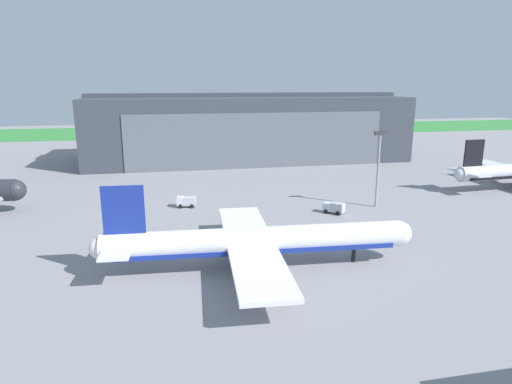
{
  "coord_description": "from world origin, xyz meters",
  "views": [
    {
      "loc": [
        -14.31,
        -53.62,
        24.18
      ],
      "look_at": [
        0.32,
        17.75,
        5.93
      ],
      "focal_mm": 30.72,
      "sensor_mm": 36.0,
      "label": 1
    }
  ],
  "objects_px": {
    "baggage_tug": "(186,201)",
    "apron_light_mast": "(378,162)",
    "ops_van": "(334,207)",
    "airliner_near_left": "(256,241)",
    "maintenance_hangar": "(246,127)"
  },
  "relations": [
    {
      "from": "airliner_near_left",
      "to": "maintenance_hangar",
      "type": "bearing_deg",
      "value": 80.42
    },
    {
      "from": "maintenance_hangar",
      "to": "baggage_tug",
      "type": "relative_size",
      "value": 24.7
    },
    {
      "from": "airliner_near_left",
      "to": "baggage_tug",
      "type": "height_order",
      "value": "airliner_near_left"
    },
    {
      "from": "baggage_tug",
      "to": "apron_light_mast",
      "type": "xyz_separation_m",
      "value": [
        37.18,
        -7.38,
        7.94
      ]
    },
    {
      "from": "baggage_tug",
      "to": "apron_light_mast",
      "type": "bearing_deg",
      "value": -11.23
    },
    {
      "from": "maintenance_hangar",
      "to": "apron_light_mast",
      "type": "bearing_deg",
      "value": -76.73
    },
    {
      "from": "ops_van",
      "to": "apron_light_mast",
      "type": "relative_size",
      "value": 0.27
    },
    {
      "from": "apron_light_mast",
      "to": "airliner_near_left",
      "type": "bearing_deg",
      "value": -140.51
    },
    {
      "from": "maintenance_hangar",
      "to": "airliner_near_left",
      "type": "bearing_deg",
      "value": -99.58
    },
    {
      "from": "maintenance_hangar",
      "to": "airliner_near_left",
      "type": "relative_size",
      "value": 2.28
    },
    {
      "from": "maintenance_hangar",
      "to": "ops_van",
      "type": "distance_m",
      "value": 66.3
    },
    {
      "from": "ops_van",
      "to": "maintenance_hangar",
      "type": "bearing_deg",
      "value": 94.25
    },
    {
      "from": "ops_van",
      "to": "baggage_tug",
      "type": "distance_m",
      "value": 29.06
    },
    {
      "from": "airliner_near_left",
      "to": "baggage_tug",
      "type": "xyz_separation_m",
      "value": [
        -7.67,
        31.7,
        -2.53
      ]
    },
    {
      "from": "airliner_near_left",
      "to": "baggage_tug",
      "type": "bearing_deg",
      "value": 103.6
    }
  ]
}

